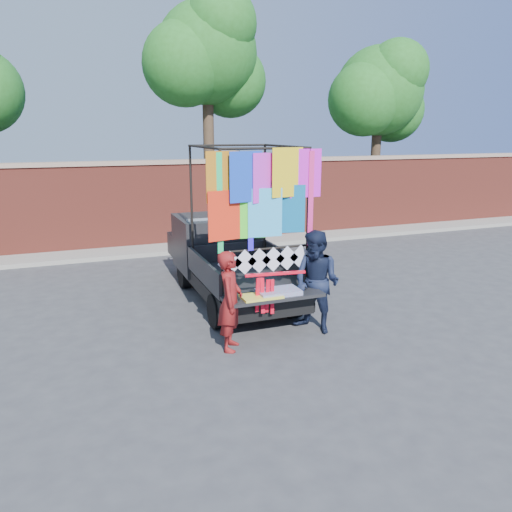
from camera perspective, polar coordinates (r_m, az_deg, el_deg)
name	(u,v)px	position (r m, az deg, el deg)	size (l,w,h in m)	color
ground	(279,319)	(9.49, 2.61, -7.22)	(90.00, 90.00, 0.00)	#38383A
brick_wall	(189,202)	(15.65, -7.63, 6.17)	(30.00, 0.45, 2.61)	maroon
curb	(196,246)	(15.21, -6.86, 1.12)	(30.00, 1.20, 0.12)	gray
tree_mid	(208,58)	(17.00, -5.49, 21.63)	(4.20, 3.30, 7.73)	#38281C
tree_right	(381,94)	(19.68, 14.07, 17.48)	(4.20, 3.30, 6.62)	#38281C
pickup_truck	(223,256)	(10.89, -3.78, 0.04)	(2.02, 5.08, 3.19)	black
woman	(230,301)	(7.98, -2.96, -5.16)	(0.59, 0.39, 1.63)	maroon
man	(317,282)	(8.72, 6.95, -2.98)	(0.88, 0.68, 1.80)	#151C34
streamer_bundle	(269,287)	(8.24, 1.53, -3.51)	(1.03, 0.18, 0.70)	red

